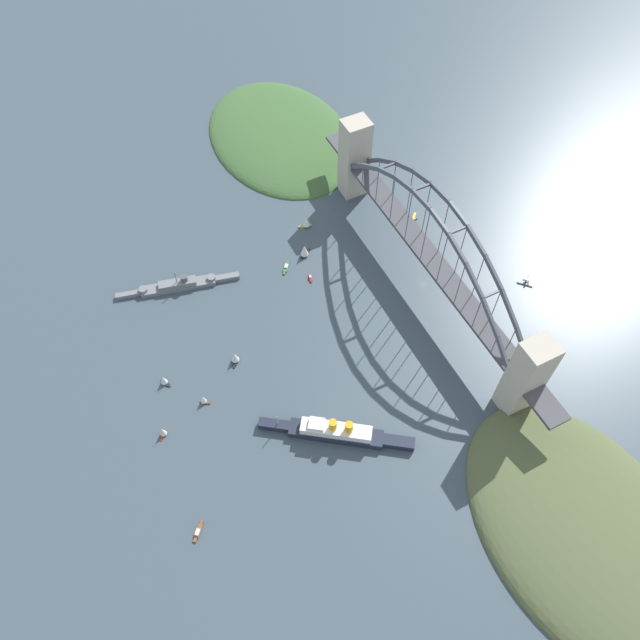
# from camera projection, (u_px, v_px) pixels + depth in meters

# --- Properties ---
(ground_plane) EXTENTS (1400.00, 1400.00, 0.00)m
(ground_plane) POSITION_uv_depth(u_px,v_px,m) (423.00, 284.00, 438.82)
(ground_plane) COLOR #3D4C56
(harbor_arch_bridge) EXTENTS (270.50, 19.28, 77.98)m
(harbor_arch_bridge) POSITION_uv_depth(u_px,v_px,m) (430.00, 253.00, 411.14)
(harbor_arch_bridge) COLOR #BCB29E
(harbor_arch_bridge) RESTS_ON ground
(headland_west_shore) EXTENTS (162.24, 110.16, 25.19)m
(headland_west_shore) POSITION_uv_depth(u_px,v_px,m) (589.00, 534.00, 342.41)
(headland_west_shore) COLOR #515B38
(headland_west_shore) RESTS_ON ground
(headland_east_shore) EXTENTS (155.92, 113.01, 17.41)m
(headland_east_shore) POSITION_uv_depth(u_px,v_px,m) (283.00, 138.00, 525.01)
(headland_east_shore) COLOR #3D6033
(headland_east_shore) RESTS_ON ground
(ocean_liner) EXTENTS (59.25, 79.82, 17.98)m
(ocean_liner) POSITION_uv_depth(u_px,v_px,m) (337.00, 432.00, 370.52)
(ocean_liner) COLOR #1E2333
(ocean_liner) RESTS_ON ground
(naval_cruiser) EXTENTS (24.52, 84.04, 16.40)m
(naval_cruiser) POSITION_uv_depth(u_px,v_px,m) (179.00, 285.00, 434.89)
(naval_cruiser) COLOR slate
(naval_cruiser) RESTS_ON ground
(seaplane_taxiing_near_bridge) EXTENTS (9.62, 9.56, 5.00)m
(seaplane_taxiing_near_bridge) POSITION_uv_depth(u_px,v_px,m) (412.00, 219.00, 470.54)
(seaplane_taxiing_near_bridge) COLOR #B7B7B2
(seaplane_taxiing_near_bridge) RESTS_ON ground
(seaplane_second_in_formation) EXTENTS (9.30, 9.13, 4.74)m
(seaplane_second_in_formation) POSITION_uv_depth(u_px,v_px,m) (527.00, 280.00, 438.32)
(seaplane_second_in_formation) COLOR #B7B7B2
(seaplane_second_in_formation) RESTS_ON ground
(small_boat_0) EXTENTS (10.59, 9.08, 2.01)m
(small_boat_0) POSITION_uv_depth(u_px,v_px,m) (286.00, 267.00, 446.10)
(small_boat_0) COLOR #2D6B3D
(small_boat_0) RESTS_ON ground
(small_boat_1) EXTENTS (7.62, 3.11, 2.20)m
(small_boat_1) POSITION_uv_depth(u_px,v_px,m) (310.00, 278.00, 440.73)
(small_boat_1) COLOR #B2231E
(small_boat_1) RESTS_ON ground
(small_boat_2) EXTENTS (6.47, 6.24, 8.73)m
(small_boat_2) POSITION_uv_depth(u_px,v_px,m) (163.00, 432.00, 371.79)
(small_boat_2) COLOR #B2231E
(small_boat_2) RESTS_ON ground
(small_boat_3) EXTENTS (10.34, 9.30, 2.24)m
(small_boat_3) POSITION_uv_depth(u_px,v_px,m) (198.00, 531.00, 342.27)
(small_boat_3) COLOR brown
(small_boat_3) RESTS_ON ground
(small_boat_4) EXTENTS (7.48, 5.70, 8.46)m
(small_boat_4) POSITION_uv_depth(u_px,v_px,m) (164.00, 380.00, 391.43)
(small_boat_4) COLOR black
(small_boat_4) RESTS_ON ground
(small_boat_5) EXTENTS (7.98, 9.87, 11.81)m
(small_boat_5) POSITION_uv_depth(u_px,v_px,m) (304.00, 250.00, 448.78)
(small_boat_5) COLOR black
(small_boat_5) RESTS_ON ground
(small_boat_6) EXTENTS (5.71, 6.00, 8.08)m
(small_boat_6) POSITION_uv_depth(u_px,v_px,m) (203.00, 399.00, 383.98)
(small_boat_6) COLOR brown
(small_boat_6) RESTS_ON ground
(small_boat_7) EXTENTS (6.55, 9.99, 10.24)m
(small_boat_7) POSITION_uv_depth(u_px,v_px,m) (306.00, 222.00, 465.35)
(small_boat_7) COLOR gold
(small_boat_7) RESTS_ON ground
(small_boat_8) EXTENTS (8.61, 7.14, 9.94)m
(small_boat_8) POSITION_uv_depth(u_px,v_px,m) (235.00, 357.00, 399.96)
(small_boat_8) COLOR black
(small_boat_8) RESTS_ON ground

